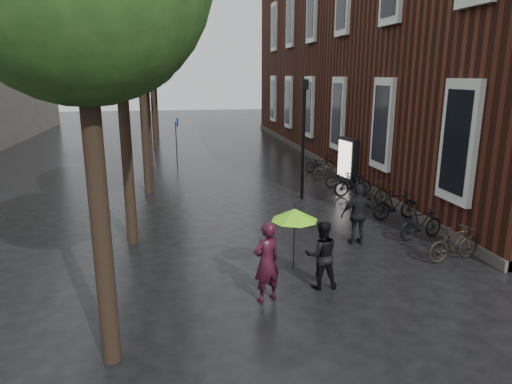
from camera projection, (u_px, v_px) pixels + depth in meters
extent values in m
plane|color=black|center=(347.00, 369.00, 7.84)|extent=(120.00, 120.00, 0.00)
cube|color=#38160F|center=(399.00, 55.00, 26.74)|extent=(10.00, 33.00, 12.00)
cube|color=silver|center=(460.00, 142.00, 13.27)|extent=(0.25, 1.60, 3.60)
cube|color=black|center=(457.00, 142.00, 13.26)|extent=(0.10, 1.20, 3.00)
cube|color=silver|center=(383.00, 124.00, 18.04)|extent=(0.25, 1.60, 3.60)
cube|color=black|center=(381.00, 124.00, 18.02)|extent=(0.10, 1.20, 3.00)
cube|color=silver|center=(339.00, 114.00, 22.80)|extent=(0.25, 1.60, 3.60)
cube|color=black|center=(337.00, 114.00, 22.78)|extent=(0.10, 1.20, 3.00)
cube|color=silver|center=(310.00, 107.00, 27.56)|extent=(0.25, 1.60, 3.60)
cube|color=black|center=(308.00, 107.00, 27.54)|extent=(0.10, 1.20, 3.00)
cube|color=silver|center=(312.00, 10.00, 26.18)|extent=(0.25, 1.60, 3.60)
cube|color=black|center=(311.00, 10.00, 26.17)|extent=(0.10, 1.20, 3.00)
cube|color=silver|center=(289.00, 102.00, 32.32)|extent=(0.25, 1.60, 3.60)
cube|color=black|center=(288.00, 102.00, 32.31)|extent=(0.10, 1.20, 3.00)
cube|color=silver|center=(290.00, 20.00, 30.95)|extent=(0.25, 1.60, 3.60)
cube|color=black|center=(289.00, 20.00, 30.93)|extent=(0.10, 1.20, 3.00)
cube|color=silver|center=(274.00, 99.00, 37.08)|extent=(0.25, 1.60, 3.60)
cube|color=black|center=(273.00, 99.00, 37.07)|extent=(0.10, 1.20, 3.00)
cube|color=silver|center=(274.00, 27.00, 35.71)|extent=(0.25, 1.60, 3.60)
cube|color=black|center=(273.00, 27.00, 35.69)|extent=(0.10, 1.20, 3.00)
cube|color=#3F3833|center=(315.00, 156.00, 27.35)|extent=(0.40, 33.00, 0.30)
cylinder|color=black|center=(102.00, 235.00, 7.51)|extent=(0.32, 0.32, 4.68)
cylinder|color=black|center=(128.00, 169.00, 13.23)|extent=(0.32, 0.32, 4.51)
cylinder|color=black|center=(145.00, 135.00, 18.92)|extent=(0.32, 0.32, 4.95)
cylinder|color=black|center=(148.00, 126.00, 24.68)|extent=(0.32, 0.32, 4.40)
cylinder|color=black|center=(154.00, 113.00, 30.36)|extent=(0.32, 0.32, 4.79)
cylinder|color=black|center=(156.00, 109.00, 36.10)|extent=(0.32, 0.32, 4.57)
imported|color=black|center=(267.00, 262.00, 10.01)|extent=(0.79, 0.68, 1.84)
imported|color=black|center=(321.00, 255.00, 10.66)|extent=(0.85, 0.69, 1.64)
cylinder|color=black|center=(294.00, 243.00, 10.31)|extent=(0.02, 0.02, 1.36)
cone|color=#77F019|center=(295.00, 214.00, 10.14)|extent=(1.07, 1.07, 0.27)
cylinder|color=black|center=(295.00, 207.00, 10.09)|extent=(0.02, 0.02, 0.08)
imported|color=black|center=(358.00, 215.00, 13.43)|extent=(1.07, 0.47, 1.81)
imported|color=black|center=(454.00, 243.00, 12.27)|extent=(1.71, 0.74, 0.99)
imported|color=black|center=(421.00, 224.00, 13.91)|extent=(1.67, 0.81, 0.97)
imported|color=black|center=(396.00, 205.00, 15.81)|extent=(1.73, 0.54, 1.03)
imported|color=black|center=(370.00, 193.00, 17.40)|extent=(1.77, 0.87, 1.02)
imported|color=black|center=(353.00, 184.00, 18.86)|extent=(1.73, 0.61, 1.02)
imported|color=black|center=(343.00, 178.00, 20.32)|extent=(1.63, 0.71, 0.83)
imported|color=black|center=(329.00, 170.00, 21.94)|extent=(1.82, 0.93, 0.91)
imported|color=black|center=(320.00, 163.00, 23.64)|extent=(1.73, 0.89, 0.87)
cube|color=black|center=(348.00, 160.00, 21.30)|extent=(0.28, 1.37, 2.06)
cube|color=white|center=(345.00, 159.00, 21.26)|extent=(0.04, 1.15, 1.69)
cylinder|color=black|center=(303.00, 145.00, 18.05)|extent=(0.13, 0.13, 4.43)
cube|color=black|center=(305.00, 84.00, 17.47)|extent=(0.24, 0.24, 0.39)
sphere|color=#FFE5B2|center=(305.00, 84.00, 17.47)|extent=(0.20, 0.20, 0.20)
cylinder|color=#262628|center=(176.00, 145.00, 24.42)|extent=(0.06, 0.06, 2.46)
cylinder|color=#0D1D91|center=(177.00, 122.00, 24.13)|extent=(0.03, 0.49, 0.49)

